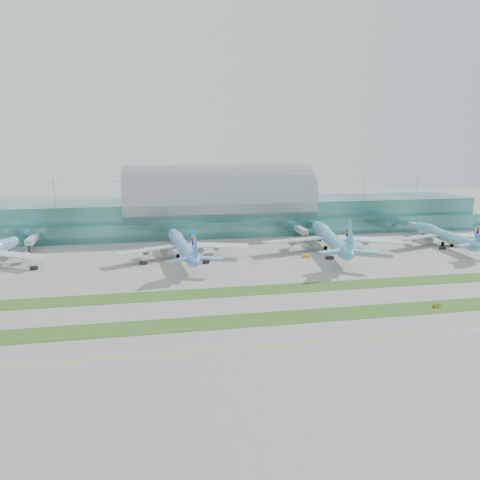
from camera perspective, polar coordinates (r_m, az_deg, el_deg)
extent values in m
plane|color=gray|center=(182.24, 3.23, -6.27)|extent=(700.00, 700.00, 0.00)
cube|color=#3D7A75|center=(304.56, -2.62, 3.03)|extent=(340.00, 42.00, 20.00)
cube|color=#3D7A75|center=(282.00, -1.92, 1.30)|extent=(340.00, 8.00, 10.00)
ellipsoid|color=#9EA5A8|center=(303.19, -2.64, 4.90)|extent=(340.00, 46.20, 16.17)
cylinder|color=white|center=(302.33, -2.66, 6.41)|extent=(0.80, 0.80, 16.00)
cube|color=#B2B7B7|center=(275.44, -23.90, 0.13)|extent=(3.50, 22.00, 3.00)
cylinder|color=black|center=(266.60, -24.31, -1.04)|extent=(1.00, 1.00, 4.00)
cube|color=#B2B7B7|center=(268.16, -8.12, 0.74)|extent=(3.50, 22.00, 3.00)
cylinder|color=black|center=(259.08, -7.99, -0.44)|extent=(1.00, 1.00, 4.00)
cube|color=#B2B7B7|center=(281.44, 7.31, 1.29)|extent=(3.50, 22.00, 3.00)
cylinder|color=black|center=(272.80, 7.94, 0.19)|extent=(1.00, 1.00, 4.00)
cube|color=#B2B7B7|center=(312.65, 20.51, 1.68)|extent=(3.50, 22.00, 3.00)
cylinder|color=black|center=(304.90, 21.42, 0.70)|extent=(1.00, 1.00, 4.00)
cube|color=#2D591E|center=(156.78, 5.72, -9.37)|extent=(420.00, 12.00, 0.08)
cube|color=#2D591E|center=(184.07, 3.08, -6.07)|extent=(420.00, 12.00, 0.08)
cube|color=yellow|center=(139.23, 8.08, -12.27)|extent=(420.00, 0.35, 0.01)
cube|color=yellow|center=(169.41, 4.38, -7.71)|extent=(420.00, 0.35, 0.01)
cube|color=yellow|center=(198.95, 1.99, -4.69)|extent=(420.00, 0.35, 0.01)
cube|color=yellow|center=(219.66, 0.73, -3.09)|extent=(420.00, 0.35, 0.01)
ellipsoid|color=#5E9DD0|center=(261.98, -27.01, -0.38)|extent=(8.29, 17.61, 3.97)
cone|color=#5E9DD0|center=(274.91, -25.66, -0.05)|extent=(6.29, 5.43, 5.57)
cube|color=silver|center=(240.05, -25.36, -1.70)|extent=(26.35, 20.18, 1.10)
cylinder|color=#94959C|center=(246.44, -25.70, -1.86)|extent=(3.90, 5.41, 3.05)
cylinder|color=black|center=(267.96, -26.37, -1.31)|extent=(1.62, 1.62, 2.69)
cylinder|color=#6EA8F3|center=(233.76, -7.02, -0.73)|extent=(11.97, 61.82, 6.15)
ellipsoid|color=#6EA8F3|center=(250.08, -7.67, 0.47)|extent=(7.60, 19.17, 4.38)
cone|color=#6EA8F3|center=(265.87, -8.17, 0.76)|extent=(6.60, 5.52, 6.15)
cone|color=#6EA8F3|center=(200.19, -5.43, -2.48)|extent=(6.67, 9.44, 5.84)
cube|color=white|center=(229.88, -11.34, -1.19)|extent=(29.86, 20.35, 1.21)
cylinder|color=gray|center=(235.93, -10.35, -1.34)|extent=(3.88, 5.75, 3.37)
cube|color=white|center=(235.34, -2.65, -0.67)|extent=(30.66, 15.64, 1.21)
cylinder|color=gray|center=(239.93, -3.98, -0.95)|extent=(3.88, 5.75, 3.37)
cube|color=#33A0E3|center=(200.64, -5.57, -0.62)|extent=(1.83, 13.04, 14.30)
cylinder|color=white|center=(201.28, -5.63, -0.15)|extent=(1.34, 4.83, 4.76)
cylinder|color=black|center=(257.32, -7.84, -0.63)|extent=(1.79, 1.79, 2.98)
cylinder|color=black|center=(230.55, -7.56, -2.09)|extent=(1.79, 1.79, 2.98)
cylinder|color=black|center=(231.46, -6.11, -2.00)|extent=(1.79, 1.79, 2.98)
cylinder|color=#67B4E2|center=(252.01, 10.96, 0.22)|extent=(17.26, 68.94, 6.87)
ellipsoid|color=#67B4E2|center=(270.09, 10.08, 1.44)|extent=(9.63, 21.64, 4.89)
cone|color=#67B4E2|center=(287.55, 9.34, 1.71)|extent=(7.63, 6.52, 6.87)
cone|color=#67B4E2|center=(214.99, 13.24, -1.52)|extent=(7.97, 10.85, 6.53)
cube|color=silver|center=(246.27, 6.54, -0.01)|extent=(34.27, 15.73, 1.35)
cylinder|color=gray|center=(253.31, 7.45, -0.24)|extent=(4.65, 6.60, 3.77)
cube|color=silver|center=(255.19, 15.43, 0.05)|extent=(32.83, 24.17, 1.35)
cylinder|color=gray|center=(259.84, 13.97, -0.19)|extent=(4.65, 6.60, 3.77)
cube|color=#32C1E2|center=(215.62, 13.17, 0.42)|extent=(2.88, 14.49, 15.97)
cylinder|color=white|center=(216.35, 13.12, 0.91)|extent=(1.80, 5.41, 5.32)
cylinder|color=black|center=(278.00, 9.74, 0.28)|extent=(1.99, 1.99, 3.32)
cylinder|color=black|center=(248.13, 10.39, -1.14)|extent=(1.99, 1.99, 3.32)
cylinder|color=black|center=(249.62, 11.88, -1.13)|extent=(1.99, 1.99, 3.32)
cylinder|color=#5CB5CB|center=(284.67, 23.66, 0.52)|extent=(9.29, 57.43, 5.72)
ellipsoid|color=#5CB5CB|center=(298.01, 22.13, 1.42)|extent=(6.51, 17.69, 4.07)
cone|color=#5CB5CB|center=(311.05, 20.80, 1.64)|extent=(6.00, 4.96, 5.72)
cube|color=silver|center=(275.06, 20.87, 0.30)|extent=(28.45, 15.33, 1.13)
cylinder|color=gray|center=(281.66, 21.12, 0.14)|extent=(3.45, 5.26, 3.14)
cube|color=silver|center=(292.03, 26.64, 0.45)|extent=(27.96, 18.22, 1.13)
cylinder|color=gray|center=(294.20, 25.40, 0.25)|extent=(3.45, 5.26, 3.14)
cube|color=#2E8FCE|center=(258.30, 27.18, 0.70)|extent=(1.31, 12.13, 13.30)
cylinder|color=white|center=(258.81, 27.10, 1.04)|extent=(1.11, 4.47, 4.43)
cylinder|color=black|center=(303.93, 21.53, 0.54)|extent=(1.66, 1.66, 2.77)
cylinder|color=black|center=(280.96, 23.48, -0.48)|extent=(1.66, 1.66, 2.77)
cylinder|color=black|center=(283.80, 24.44, -0.45)|extent=(1.66, 1.66, 2.77)
cube|color=black|center=(231.28, -23.85, -3.14)|extent=(3.81, 2.67, 1.67)
cube|color=black|center=(225.55, -11.69, -2.76)|extent=(3.69, 1.68, 1.37)
cube|color=black|center=(223.17, -4.18, -2.65)|extent=(3.48, 2.37, 1.70)
cube|color=yellow|center=(236.53, 8.07, -1.92)|extent=(3.78, 1.92, 1.58)
cube|color=black|center=(234.62, 10.87, -2.15)|extent=(4.04, 2.23, 1.44)
cube|color=black|center=(274.11, 23.47, -0.91)|extent=(3.45, 1.72, 1.48)
cube|color=black|center=(286.48, 25.89, -0.60)|extent=(3.93, 2.16, 1.57)
cube|color=black|center=(178.49, 22.83, -7.43)|extent=(2.52, 0.75, 1.07)
cube|color=#F5AD15|center=(178.34, 22.85, -7.45)|extent=(2.10, 0.47, 0.78)
cylinder|color=black|center=(178.26, 22.56, -7.53)|extent=(0.12, 0.12, 0.48)
cylinder|color=black|center=(178.90, 23.09, -7.51)|extent=(0.12, 0.12, 0.48)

